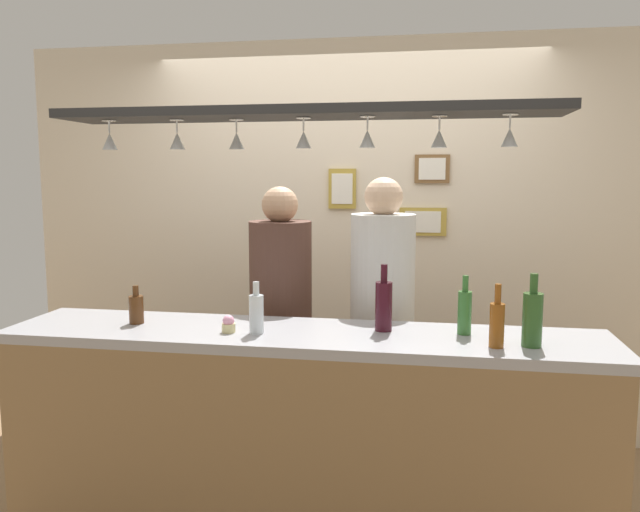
# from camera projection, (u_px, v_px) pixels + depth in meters

# --- Properties ---
(ground_plane) EXTENTS (8.00, 8.00, 0.00)m
(ground_plane) POSITION_uv_depth(u_px,v_px,m) (317.00, 509.00, 3.26)
(ground_plane) COLOR olive
(back_wall) EXTENTS (4.40, 0.06, 2.60)m
(back_wall) POSITION_uv_depth(u_px,v_px,m) (346.00, 240.00, 4.17)
(back_wall) COLOR beige
(back_wall) RESTS_ON ground_plane
(bar_counter) EXTENTS (2.70, 0.55, 1.03)m
(bar_counter) POSITION_uv_depth(u_px,v_px,m) (296.00, 417.00, 2.67)
(bar_counter) COLOR #99999E
(bar_counter) RESTS_ON ground_plane
(overhead_glass_rack) EXTENTS (2.20, 0.36, 0.04)m
(overhead_glass_rack) POSITION_uv_depth(u_px,v_px,m) (304.00, 113.00, 2.71)
(overhead_glass_rack) COLOR black
(hanging_wineglass_far_left) EXTENTS (0.07, 0.07, 0.13)m
(hanging_wineglass_far_left) POSITION_uv_depth(u_px,v_px,m) (110.00, 140.00, 2.85)
(hanging_wineglass_far_left) COLOR silver
(hanging_wineglass_far_left) RESTS_ON overhead_glass_rack
(hanging_wineglass_left) EXTENTS (0.07, 0.07, 0.13)m
(hanging_wineglass_left) POSITION_uv_depth(u_px,v_px,m) (177.00, 140.00, 2.81)
(hanging_wineglass_left) COLOR silver
(hanging_wineglass_left) RESTS_ON overhead_glass_rack
(hanging_wineglass_center_left) EXTENTS (0.07, 0.07, 0.13)m
(hanging_wineglass_center_left) POSITION_uv_depth(u_px,v_px,m) (237.00, 140.00, 2.79)
(hanging_wineglass_center_left) COLOR silver
(hanging_wineglass_center_left) RESTS_ON overhead_glass_rack
(hanging_wineglass_center) EXTENTS (0.07, 0.07, 0.13)m
(hanging_wineglass_center) POSITION_uv_depth(u_px,v_px,m) (304.00, 139.00, 2.71)
(hanging_wineglass_center) COLOR silver
(hanging_wineglass_center) RESTS_ON overhead_glass_rack
(hanging_wineglass_center_right) EXTENTS (0.07, 0.07, 0.13)m
(hanging_wineglass_center_right) POSITION_uv_depth(u_px,v_px,m) (367.00, 138.00, 2.64)
(hanging_wineglass_center_right) COLOR silver
(hanging_wineglass_center_right) RESTS_ON overhead_glass_rack
(hanging_wineglass_right) EXTENTS (0.07, 0.07, 0.13)m
(hanging_wineglass_right) POSITION_uv_depth(u_px,v_px,m) (439.00, 138.00, 2.62)
(hanging_wineglass_right) COLOR silver
(hanging_wineglass_right) RESTS_ON overhead_glass_rack
(hanging_wineglass_far_right) EXTENTS (0.07, 0.07, 0.13)m
(hanging_wineglass_far_right) POSITION_uv_depth(u_px,v_px,m) (510.00, 136.00, 2.55)
(hanging_wineglass_far_right) COLOR silver
(hanging_wineglass_far_right) RESTS_ON overhead_glass_rack
(person_left_brown_shirt) EXTENTS (0.34, 0.34, 1.67)m
(person_left_brown_shirt) POSITION_uv_depth(u_px,v_px,m) (281.00, 308.00, 3.42)
(person_left_brown_shirt) COLOR #2D334C
(person_left_brown_shirt) RESTS_ON ground_plane
(person_right_white_patterned_shirt) EXTENTS (0.34, 0.34, 1.72)m
(person_right_white_patterned_shirt) POSITION_uv_depth(u_px,v_px,m) (382.00, 306.00, 3.32)
(person_right_white_patterned_shirt) COLOR #2D334C
(person_right_white_patterned_shirt) RESTS_ON ground_plane
(bottle_champagne_green) EXTENTS (0.08, 0.08, 0.30)m
(bottle_champagne_green) POSITION_uv_depth(u_px,v_px,m) (532.00, 318.00, 2.52)
(bottle_champagne_green) COLOR #2D5623
(bottle_champagne_green) RESTS_ON bar_counter
(bottle_soda_clear) EXTENTS (0.06, 0.06, 0.23)m
(bottle_soda_clear) POSITION_uv_depth(u_px,v_px,m) (256.00, 313.00, 2.74)
(bottle_soda_clear) COLOR silver
(bottle_soda_clear) RESTS_ON bar_counter
(bottle_wine_dark_red) EXTENTS (0.08, 0.08, 0.30)m
(bottle_wine_dark_red) POSITION_uv_depth(u_px,v_px,m) (384.00, 305.00, 2.78)
(bottle_wine_dark_red) COLOR #380F19
(bottle_wine_dark_red) RESTS_ON bar_counter
(bottle_beer_brown_stubby) EXTENTS (0.07, 0.07, 0.18)m
(bottle_beer_brown_stubby) POSITION_uv_depth(u_px,v_px,m) (136.00, 309.00, 2.93)
(bottle_beer_brown_stubby) COLOR #512D14
(bottle_beer_brown_stubby) RESTS_ON bar_counter
(bottle_beer_amber_tall) EXTENTS (0.06, 0.06, 0.26)m
(bottle_beer_amber_tall) POSITION_uv_depth(u_px,v_px,m) (497.00, 323.00, 2.51)
(bottle_beer_amber_tall) COLOR brown
(bottle_beer_amber_tall) RESTS_ON bar_counter
(bottle_beer_green_import) EXTENTS (0.06, 0.06, 0.26)m
(bottle_beer_green_import) POSITION_uv_depth(u_px,v_px,m) (465.00, 311.00, 2.72)
(bottle_beer_green_import) COLOR #336B2D
(bottle_beer_green_import) RESTS_ON bar_counter
(cupcake) EXTENTS (0.06, 0.06, 0.08)m
(cupcake) POSITION_uv_depth(u_px,v_px,m) (229.00, 324.00, 2.76)
(cupcake) COLOR beige
(cupcake) RESTS_ON bar_counter
(picture_frame_lower_pair) EXTENTS (0.30, 0.02, 0.18)m
(picture_frame_lower_pair) POSITION_uv_depth(u_px,v_px,m) (423.00, 222.00, 4.02)
(picture_frame_lower_pair) COLOR #B29338
(picture_frame_lower_pair) RESTS_ON back_wall
(picture_frame_crest) EXTENTS (0.18, 0.02, 0.26)m
(picture_frame_crest) POSITION_uv_depth(u_px,v_px,m) (342.00, 189.00, 4.08)
(picture_frame_crest) COLOR #B29338
(picture_frame_crest) RESTS_ON back_wall
(picture_frame_upper_small) EXTENTS (0.22, 0.02, 0.18)m
(picture_frame_upper_small) POSITION_uv_depth(u_px,v_px,m) (432.00, 169.00, 3.97)
(picture_frame_upper_small) COLOR brown
(picture_frame_upper_small) RESTS_ON back_wall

